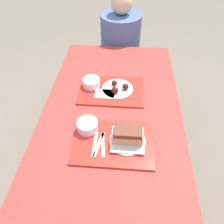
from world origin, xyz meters
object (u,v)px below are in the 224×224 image
object	(u,v)px
tray_near	(113,143)
wings_plate_far	(118,88)
brisket_sandwich_plate	(128,137)
bowl_coleslaw_far	(91,82)
bowl_coleslaw_near	(88,125)
tray_far	(111,91)
person_seated_across	(121,37)

from	to	relation	value
tray_near	wings_plate_far	size ratio (longest dim) A/B	2.06
tray_near	brisket_sandwich_plate	distance (m)	0.09
brisket_sandwich_plate	wings_plate_far	bearing A→B (deg)	100.16
brisket_sandwich_plate	bowl_coleslaw_far	world-z (taller)	brisket_sandwich_plate
wings_plate_far	bowl_coleslaw_far	bearing A→B (deg)	171.14
tray_near	wings_plate_far	xyz separation A→B (m)	(-0.00, 0.46, 0.02)
bowl_coleslaw_far	wings_plate_far	distance (m)	0.19
bowl_coleslaw_near	wings_plate_far	distance (m)	0.41
tray_far	bowl_coleslaw_near	size ratio (longest dim) A/B	3.67
person_seated_across	bowl_coleslaw_far	bearing A→B (deg)	-101.57
tray_near	bowl_coleslaw_near	size ratio (longest dim) A/B	3.67
brisket_sandwich_plate	bowl_coleslaw_far	bearing A→B (deg)	119.70
tray_near	bowl_coleslaw_far	size ratio (longest dim) A/B	3.67
tray_far	bowl_coleslaw_near	distance (m)	0.39
tray_near	person_seated_across	bearing A→B (deg)	91.08
tray_near	person_seated_across	xyz separation A→B (m)	(-0.02, 1.31, -0.02)
bowl_coleslaw_near	person_seated_across	distance (m)	1.24
wings_plate_far	person_seated_across	bearing A→B (deg)	91.55
bowl_coleslaw_near	tray_far	bearing A→B (deg)	73.61
tray_far	brisket_sandwich_plate	size ratio (longest dim) A/B	2.21
brisket_sandwich_plate	person_seated_across	bearing A→B (deg)	94.53
tray_near	brisket_sandwich_plate	xyz separation A→B (m)	(0.08, 0.01, 0.05)
tray_near	wings_plate_far	distance (m)	0.46
wings_plate_far	person_seated_across	world-z (taller)	person_seated_across
tray_near	bowl_coleslaw_near	world-z (taller)	bowl_coleslaw_near
tray_near	wings_plate_far	bearing A→B (deg)	90.21
bowl_coleslaw_near	brisket_sandwich_plate	size ratio (longest dim) A/B	0.60
bowl_coleslaw_near	person_seated_across	xyz separation A→B (m)	(0.13, 1.23, -0.06)
bowl_coleslaw_near	wings_plate_far	size ratio (longest dim) A/B	0.56
bowl_coleslaw_far	wings_plate_far	xyz separation A→B (m)	(0.19, -0.03, -0.02)
tray_far	wings_plate_far	distance (m)	0.05
brisket_sandwich_plate	wings_plate_far	distance (m)	0.45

